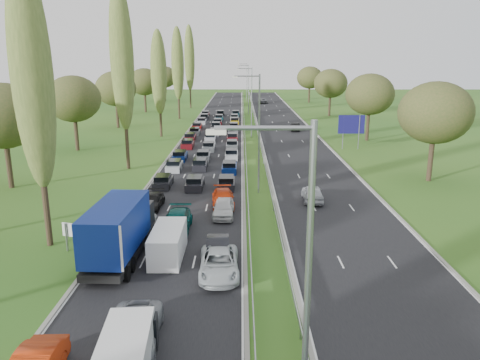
{
  "coord_description": "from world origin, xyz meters",
  "views": [
    {
      "loc": [
        2.71,
        -3.4,
        13.45
      ],
      "look_at": [
        2.59,
        42.48,
        1.5
      ],
      "focal_mm": 35.0,
      "sensor_mm": 36.0,
      "label": 1
    }
  ],
  "objects": [
    {
      "name": "central_reservation",
      "position": [
        4.5,
        82.5,
        0.55
      ],
      "size": [
        2.36,
        215.0,
        0.32
      ],
      "color": "gray",
      "rests_on": "ground"
    },
    {
      "name": "near_car_3",
      "position": [
        -5.54,
        37.8,
        0.68
      ],
      "size": [
        2.02,
        4.64,
        1.33
      ],
      "primitive_type": "imported",
      "rotation": [
        0.0,
        0.0,
        -0.04
      ],
      "color": "black",
      "rests_on": "near_carriageway"
    },
    {
      "name": "blue_lorry",
      "position": [
        -5.55,
        26.6,
        2.14
      ],
      "size": [
        2.74,
        9.87,
        4.17
      ],
      "rotation": [
        0.0,
        0.0,
        -0.04
      ],
      "color": "black",
      "rests_on": "near_carriageway"
    },
    {
      "name": "near_car_6",
      "position": [
        -2.47,
        16.5,
        0.75
      ],
      "size": [
        2.74,
        5.42,
        1.47
      ],
      "primitive_type": "imported",
      "rotation": [
        0.0,
        0.0,
        0.06
      ],
      "color": "gray",
      "rests_on": "near_carriageway"
    },
    {
      "name": "traffic_queue_fill",
      "position": [
        -2.23,
        77.32,
        0.44
      ],
      "size": [
        9.07,
        68.89,
        0.8
      ],
      "color": "black",
      "rests_on": "ground"
    },
    {
      "name": "far_carriageway",
      "position": [
        11.25,
        82.5,
        0.0
      ],
      "size": [
        10.5,
        215.0,
        0.04
      ],
      "primitive_type": "cube",
      "color": "black",
      "rests_on": "ground"
    },
    {
      "name": "direction_sign",
      "position": [
        19.4,
        67.1,
        3.57
      ],
      "size": [
        4.0,
        0.2,
        5.2
      ],
      "color": "gray",
      "rests_on": "ground"
    },
    {
      "name": "ground",
      "position": [
        4.5,
        80.0,
        0.0
      ],
      "size": [
        260.0,
        260.0,
        0.0
      ],
      "primitive_type": "plane",
      "color": "#27591B",
      "rests_on": "ground"
    },
    {
      "name": "near_car_12",
      "position": [
        1.17,
        35.53,
        0.79
      ],
      "size": [
        1.91,
        4.54,
        1.53
      ],
      "primitive_type": "imported",
      "rotation": [
        0.0,
        0.0,
        -0.02
      ],
      "color": "silver",
      "rests_on": "near_carriageway"
    },
    {
      "name": "poplar_row",
      "position": [
        -11.5,
        68.17,
        12.39
      ],
      "size": [
        2.8,
        127.8,
        22.44
      ],
      "color": "#2D2116",
      "rests_on": "ground"
    },
    {
      "name": "woodland_left",
      "position": [
        -22.0,
        62.63,
        7.68
      ],
      "size": [
        8.0,
        166.0,
        11.1
      ],
      "color": "#2D2116",
      "rests_on": "ground"
    },
    {
      "name": "far_car_1",
      "position": [
        13.04,
        85.85,
        0.76
      ],
      "size": [
        1.76,
        4.57,
        1.48
      ],
      "primitive_type": "imported",
      "rotation": [
        0.0,
        0.0,
        3.1
      ],
      "color": "black",
      "rests_on": "far_carriageway"
    },
    {
      "name": "near_car_9",
      "position": [
        1.1,
        26.47,
        0.75
      ],
      "size": [
        1.68,
        4.47,
        1.46
      ],
      "primitive_type": "imported",
      "rotation": [
        0.0,
        0.0,
        0.03
      ],
      "color": "black",
      "rests_on": "near_carriageway"
    },
    {
      "name": "woodland_right",
      "position": [
        24.0,
        66.67,
        7.68
      ],
      "size": [
        8.0,
        153.0,
        11.1
      ],
      "color": "#2D2116",
      "rests_on": "ground"
    },
    {
      "name": "near_car_7",
      "position": [
        -2.44,
        31.91,
        0.8
      ],
      "size": [
        2.2,
        5.38,
        1.56
      ],
      "primitive_type": "imported",
      "rotation": [
        0.0,
        0.0,
        -0.0
      ],
      "color": "#044A46",
      "rests_on": "near_carriageway"
    },
    {
      "name": "white_van_front",
      "position": [
        -2.22,
        14.06,
        1.07
      ],
      "size": [
        2.04,
        5.2,
        2.09
      ],
      "rotation": [
        0.0,
        0.0,
        0.07
      ],
      "color": "silver",
      "rests_on": "near_carriageway"
    },
    {
      "name": "near_carriageway",
      "position": [
        -2.25,
        82.5,
        0.0
      ],
      "size": [
        10.5,
        215.0,
        0.04
      ],
      "primitive_type": "cube",
      "color": "black",
      "rests_on": "ground"
    },
    {
      "name": "far_car_2",
      "position": [
        9.53,
        143.09,
        0.74
      ],
      "size": [
        2.53,
        5.27,
        1.45
      ],
      "primitive_type": "imported",
      "rotation": [
        0.0,
        0.0,
        3.16
      ],
      "color": "gray",
      "rests_on": "far_carriageway"
    },
    {
      "name": "near_car_11",
      "position": [
        1.02,
        38.61,
        0.74
      ],
      "size": [
        2.36,
        5.12,
        1.45
      ],
      "primitive_type": "imported",
      "rotation": [
        0.0,
        0.0,
        0.07
      ],
      "color": "#B42D0B",
      "rests_on": "near_carriageway"
    },
    {
      "name": "lamp_columns",
      "position": [
        4.5,
        78.0,
        6.0
      ],
      "size": [
        0.18,
        140.18,
        12.0
      ],
      "color": "gray",
      "rests_on": "ground"
    },
    {
      "name": "near_car_10",
      "position": [
        1.31,
        24.13,
        0.77
      ],
      "size": [
        2.68,
        5.47,
        1.49
      ],
      "primitive_type": "imported",
      "rotation": [
        0.0,
        0.0,
        0.04
      ],
      "color": "#B1B9BC",
      "rests_on": "near_carriageway"
    },
    {
      "name": "info_sign",
      "position": [
        -9.4,
        27.9,
        1.37
      ],
      "size": [
        1.45,
        0.58,
        2.1
      ],
      "color": "gray",
      "rests_on": "ground"
    },
    {
      "name": "near_car_2",
      "position": [
        -5.5,
        30.67,
        0.79
      ],
      "size": [
        2.68,
        5.58,
        1.53
      ],
      "primitive_type": "imported",
      "rotation": [
        0.0,
        0.0,
        -0.02
      ],
      "color": "white",
      "rests_on": "near_carriageway"
    },
    {
      "name": "white_van_rear",
      "position": [
        -2.34,
        26.95,
        1.09
      ],
      "size": [
        2.07,
        5.27,
        2.12
      ],
      "rotation": [
        0.0,
        0.0,
        0.0
      ],
      "color": "white",
      "rests_on": "near_carriageway"
    },
    {
      "name": "far_car_0",
      "position": [
        9.63,
        40.09,
        0.81
      ],
      "size": [
        2.01,
        4.69,
        1.58
      ],
      "primitive_type": "imported",
      "rotation": [
        0.0,
        0.0,
        3.11
      ],
      "color": "#ACAFB6",
      "rests_on": "far_carriageway"
    }
  ]
}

